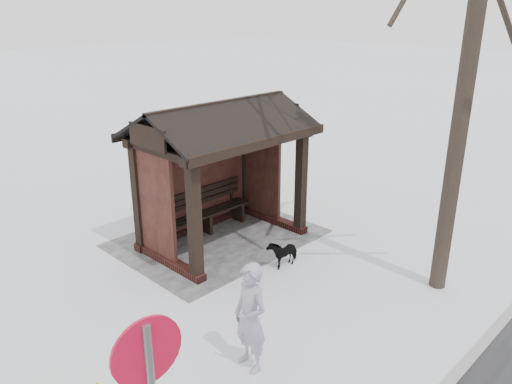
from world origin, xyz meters
TOP-DOWN VIEW (x-y plane):
  - ground at (0.00, 0.00)m, footprint 120.00×120.00m
  - kerb at (0.00, 5.50)m, footprint 120.00×0.15m
  - trampled_patch at (0.00, -0.20)m, footprint 4.20×3.20m
  - bus_shelter at (0.00, -0.16)m, footprint 3.60×2.40m
  - pedestrian at (2.48, 3.30)m, footprint 0.46×0.64m
  - dog at (-0.09, 1.63)m, footprint 0.68×0.33m

SIDE VIEW (x-z plane):
  - ground at x=0.00m, z-range 0.00..0.00m
  - trampled_patch at x=0.00m, z-range 0.00..0.02m
  - kerb at x=0.00m, z-range -0.02..0.04m
  - dog at x=-0.09m, z-range 0.00..0.56m
  - pedestrian at x=2.48m, z-range 0.00..1.62m
  - bus_shelter at x=0.00m, z-range 0.62..3.71m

